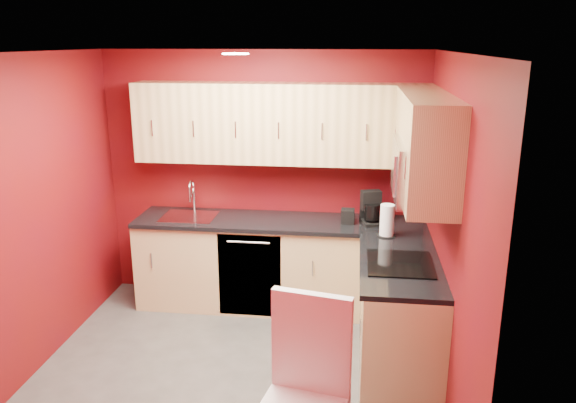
% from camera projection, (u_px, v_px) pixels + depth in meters
% --- Properties ---
extents(floor, '(3.20, 3.20, 0.00)m').
position_uv_depth(floor, '(236.00, 370.00, 4.56)').
color(floor, '#524F4D').
rests_on(floor, ground).
extents(ceiling, '(3.20, 3.20, 0.00)m').
position_uv_depth(ceiling, '(226.00, 52.00, 3.87)').
color(ceiling, white).
rests_on(ceiling, wall_back).
extents(wall_back, '(3.20, 0.00, 3.20)m').
position_uv_depth(wall_back, '(264.00, 178.00, 5.64)').
color(wall_back, '#630C09').
rests_on(wall_back, floor).
extents(wall_front, '(3.20, 0.00, 3.20)m').
position_uv_depth(wall_front, '(165.00, 319.00, 2.78)').
color(wall_front, '#630C09').
rests_on(wall_front, floor).
extents(wall_left, '(0.00, 3.00, 3.00)m').
position_uv_depth(wall_left, '(32.00, 216.00, 4.40)').
color(wall_left, '#630C09').
rests_on(wall_left, floor).
extents(wall_right, '(0.00, 3.00, 3.00)m').
position_uv_depth(wall_right, '(450.00, 233.00, 4.02)').
color(wall_right, '#630C09').
rests_on(wall_right, floor).
extents(base_cabinets_back, '(2.80, 0.60, 0.87)m').
position_uv_depth(base_cabinets_back, '(280.00, 265.00, 5.56)').
color(base_cabinets_back, '#D8B17B').
rests_on(base_cabinets_back, floor).
extents(base_cabinets_right, '(0.60, 1.30, 0.87)m').
position_uv_depth(base_cabinets_right, '(399.00, 317.00, 4.52)').
color(base_cabinets_right, '#D8B17B').
rests_on(base_cabinets_right, floor).
extents(countertop_back, '(2.80, 0.63, 0.04)m').
position_uv_depth(countertop_back, '(280.00, 222.00, 5.42)').
color(countertop_back, black).
rests_on(countertop_back, base_cabinets_back).
extents(countertop_right, '(0.63, 1.27, 0.04)m').
position_uv_depth(countertop_right, '(400.00, 265.00, 4.39)').
color(countertop_right, black).
rests_on(countertop_right, base_cabinets_right).
extents(upper_cabinets_back, '(2.80, 0.35, 0.75)m').
position_uv_depth(upper_cabinets_back, '(281.00, 123.00, 5.29)').
color(upper_cabinets_back, tan).
rests_on(upper_cabinets_back, wall_back).
extents(upper_cabinets_right, '(0.35, 1.55, 0.75)m').
position_uv_depth(upper_cabinets_right, '(424.00, 135.00, 4.29)').
color(upper_cabinets_right, tan).
rests_on(upper_cabinets_right, wall_right).
extents(microwave, '(0.42, 0.76, 0.42)m').
position_uv_depth(microwave, '(421.00, 170.00, 4.13)').
color(microwave, silver).
rests_on(microwave, upper_cabinets_right).
extents(cooktop, '(0.50, 0.55, 0.01)m').
position_uv_depth(cooktop, '(400.00, 264.00, 4.35)').
color(cooktop, black).
rests_on(cooktop, countertop_right).
extents(sink, '(0.52, 0.42, 0.35)m').
position_uv_depth(sink, '(189.00, 213.00, 5.53)').
color(sink, silver).
rests_on(sink, countertop_back).
extents(dishwasher_front, '(0.60, 0.02, 0.82)m').
position_uv_depth(dishwasher_front, '(250.00, 276.00, 5.31)').
color(dishwasher_front, black).
rests_on(dishwasher_front, base_cabinets_back).
extents(downlight, '(0.20, 0.20, 0.01)m').
position_uv_depth(downlight, '(235.00, 54.00, 4.16)').
color(downlight, white).
rests_on(downlight, ceiling).
extents(coffee_maker, '(0.25, 0.29, 0.31)m').
position_uv_depth(coffee_maker, '(373.00, 208.00, 5.27)').
color(coffee_maker, black).
rests_on(coffee_maker, countertop_back).
extents(napkin_holder, '(0.13, 0.13, 0.13)m').
position_uv_depth(napkin_holder, '(348.00, 216.00, 5.31)').
color(napkin_holder, black).
rests_on(napkin_holder, countertop_back).
extents(paper_towel, '(0.19, 0.19, 0.29)m').
position_uv_depth(paper_towel, '(387.00, 221.00, 4.94)').
color(paper_towel, white).
rests_on(paper_towel, countertop_right).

